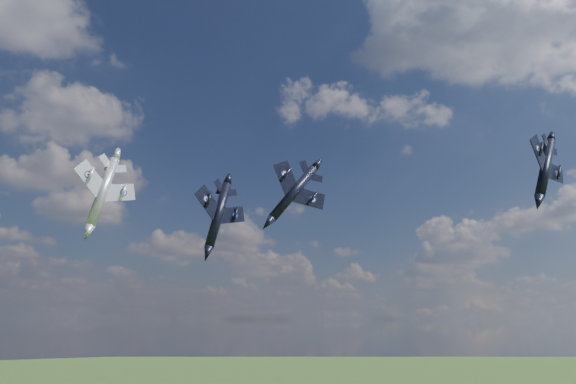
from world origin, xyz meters
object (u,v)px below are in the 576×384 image
jet_right_navy (545,168)px  jet_high_navy (294,193)px  jet_left_silver (103,192)px  jet_lead_navy (218,215)px

jet_right_navy → jet_high_navy: jet_high_navy is taller
jet_right_navy → jet_high_navy: size_ratio=0.78×
jet_right_navy → jet_left_silver: 58.45m
jet_lead_navy → jet_right_navy: bearing=-49.6°
jet_right_navy → jet_high_navy: (-15.69, 37.43, 2.26)m
jet_lead_navy → jet_left_silver: (-13.57, 7.75, 3.12)m
jet_high_navy → jet_left_silver: jet_high_navy is taller
jet_right_navy → jet_left_silver: size_ratio=0.94×
jet_lead_navy → jet_high_navy: jet_high_navy is taller
jet_left_silver → jet_right_navy: bearing=-49.4°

